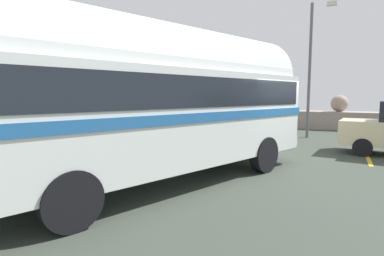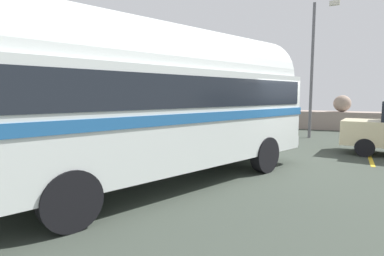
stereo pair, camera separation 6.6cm
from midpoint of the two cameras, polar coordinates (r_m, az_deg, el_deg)
ground at (r=9.19m, az=14.15°, el=-7.08°), size 32.00×26.00×0.02m
breakwater at (r=20.69m, az=21.31°, el=1.82°), size 31.36×1.95×2.38m
vintage_coach at (r=7.09m, az=-5.99°, el=5.84°), size 5.20×8.88×3.70m
lamp_post at (r=15.92m, az=21.52°, el=11.22°), size 1.14×0.33×6.40m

